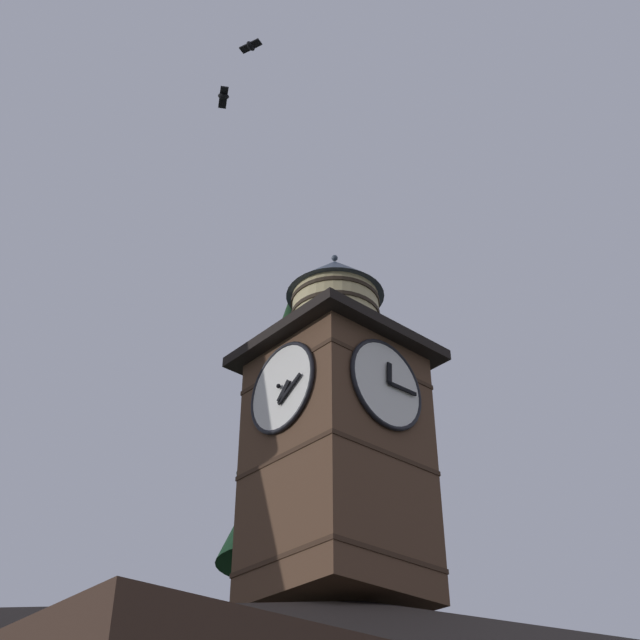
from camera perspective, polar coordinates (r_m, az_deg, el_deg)
The scene contains 3 objects.
clock_tower at distance 18.96m, azimuth 1.12°, elevation -7.31°, with size 3.76×3.76×8.75m.
flying_bird_high at distance 20.56m, azimuth -6.46°, elevation 14.61°, with size 0.49×0.66×0.15m.
flying_bird_low at distance 18.41m, azimuth -4.65°, elevation 17.75°, with size 0.31×0.49×0.13m.
Camera 1 is at (11.64, 11.69, 2.05)m, focal length 47.98 mm.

